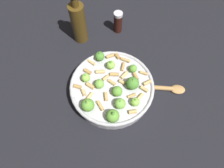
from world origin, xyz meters
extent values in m
plane|color=black|center=(0.00, 0.00, 0.00)|extent=(2.40, 2.40, 0.00)
cylinder|color=#B7B7BC|center=(0.00, 0.00, 0.02)|extent=(0.27, 0.27, 0.05)
torus|color=#B7B7BC|center=(0.00, 0.00, 0.05)|extent=(0.28, 0.28, 0.01)
sphere|color=#8CC64C|center=(0.03, 0.09, 0.06)|extent=(0.03, 0.03, 0.03)
cone|color=#609E38|center=(0.03, 0.09, 0.08)|extent=(0.01, 0.01, 0.01)
sphere|color=#609E38|center=(-0.03, -0.01, 0.07)|extent=(0.03, 0.03, 0.03)
cone|color=#75B247|center=(-0.03, -0.01, 0.08)|extent=(0.02, 0.02, 0.01)
sphere|color=#75B247|center=(-0.07, -0.02, 0.07)|extent=(0.04, 0.04, 0.04)
cone|color=#609E38|center=(-0.07, -0.02, 0.08)|extent=(0.01, 0.01, 0.01)
sphere|color=#8CC64C|center=(0.07, 0.00, 0.06)|extent=(0.03, 0.03, 0.03)
cone|color=#609E38|center=(0.07, 0.00, 0.08)|extent=(0.01, 0.01, 0.01)
sphere|color=#4C8933|center=(0.11, 0.04, 0.07)|extent=(0.03, 0.03, 0.03)
cone|color=#4C8933|center=(0.11, 0.04, 0.08)|extent=(0.02, 0.02, 0.01)
sphere|color=#4C8933|center=(-0.01, -0.07, 0.07)|extent=(0.04, 0.04, 0.04)
cone|color=#609E38|center=(-0.01, -0.07, 0.09)|extent=(0.02, 0.02, 0.02)
sphere|color=#609E38|center=(0.05, -0.08, 0.06)|extent=(0.03, 0.03, 0.03)
cone|color=#75B247|center=(0.05, -0.08, 0.08)|extent=(0.01, 0.01, 0.01)
sphere|color=#75B247|center=(0.00, 0.04, 0.07)|extent=(0.03, 0.03, 0.03)
cone|color=#8CC64C|center=(0.00, 0.04, 0.08)|extent=(0.02, 0.02, 0.01)
sphere|color=#8CC64C|center=(-0.07, -0.07, 0.06)|extent=(0.03, 0.03, 0.03)
cone|color=#8CC64C|center=(-0.07, -0.07, 0.08)|extent=(0.02, 0.02, 0.01)
sphere|color=#609E38|center=(-0.07, 0.08, 0.07)|extent=(0.04, 0.04, 0.04)
cone|color=#75B247|center=(-0.07, 0.08, 0.09)|extent=(0.02, 0.02, 0.02)
sphere|color=#609E38|center=(-0.11, 0.01, 0.07)|extent=(0.04, 0.04, 0.04)
cone|color=#4C8933|center=(-0.11, 0.01, 0.09)|extent=(0.02, 0.02, 0.02)
cylinder|color=tan|center=(0.04, -0.11, 0.05)|extent=(0.02, 0.03, 0.01)
cylinder|color=tan|center=(0.06, 0.08, 0.06)|extent=(0.03, 0.03, 0.01)
cylinder|color=tan|center=(0.01, 0.00, 0.05)|extent=(0.03, 0.03, 0.01)
cylinder|color=tan|center=(-0.05, -0.09, 0.06)|extent=(0.03, 0.03, 0.01)
cylinder|color=tan|center=(-0.02, 0.09, 0.06)|extent=(0.03, 0.02, 0.01)
cylinder|color=tan|center=(0.12, -0.03, 0.06)|extent=(0.03, 0.02, 0.01)
cylinder|color=tan|center=(0.04, -0.01, 0.06)|extent=(0.02, 0.03, 0.01)
cylinder|color=tan|center=(-0.04, 0.08, 0.06)|extent=(0.03, 0.03, 0.01)
cylinder|color=tan|center=(0.00, -0.12, 0.06)|extent=(0.02, 0.03, 0.01)
cylinder|color=tan|center=(-0.04, 0.02, 0.06)|extent=(0.03, 0.01, 0.01)
cylinder|color=tan|center=(0.10, 0.07, 0.05)|extent=(0.03, 0.03, 0.01)
cylinder|color=tan|center=(0.07, -0.04, 0.05)|extent=(0.03, 0.02, 0.01)
cylinder|color=tan|center=(0.01, -0.04, 0.06)|extent=(0.02, 0.03, 0.01)
cylinder|color=tan|center=(-0.04, -0.06, 0.05)|extent=(0.02, 0.03, 0.01)
cylinder|color=tan|center=(0.12, 0.00, 0.06)|extent=(0.02, 0.03, 0.01)
cylinder|color=tan|center=(0.00, 0.11, 0.06)|extent=(0.02, 0.03, 0.01)
cylinder|color=tan|center=(0.05, 0.04, 0.06)|extent=(0.01, 0.03, 0.01)
cylinder|color=tan|center=(0.03, 0.02, 0.05)|extent=(0.02, 0.03, 0.01)
cylinder|color=tan|center=(0.10, -0.05, 0.05)|extent=(0.03, 0.03, 0.01)
cylinder|color=tan|center=(-0.07, 0.04, 0.06)|extent=(0.04, 0.02, 0.01)
cylinder|color=tan|center=(0.03, -0.08, 0.06)|extent=(0.03, 0.02, 0.01)
cylinder|color=tan|center=(0.00, 0.07, 0.06)|extent=(0.03, 0.03, 0.01)
cylinder|color=tan|center=(-0.10, -0.06, 0.06)|extent=(0.01, 0.03, 0.01)
cylinder|color=tan|center=(-0.02, -0.10, 0.06)|extent=(0.03, 0.03, 0.01)
cylinder|color=tan|center=(0.03, -0.04, 0.06)|extent=(0.03, 0.03, 0.01)
cylinder|color=#33140F|center=(0.29, -0.04, 0.04)|extent=(0.03, 0.03, 0.08)
cylinder|color=silver|center=(0.29, -0.04, 0.09)|extent=(0.04, 0.04, 0.01)
cylinder|color=#4C3814|center=(0.26, 0.11, 0.08)|extent=(0.06, 0.06, 0.16)
cylinder|color=#4C3814|center=(0.26, 0.11, 0.18)|extent=(0.03, 0.03, 0.04)
cylinder|color=#B2844C|center=(0.01, -0.11, 0.01)|extent=(0.05, 0.21, 0.02)
ellipsoid|color=#B2844C|center=(-0.01, -0.23, 0.01)|extent=(0.04, 0.06, 0.01)
camera|label=1|loc=(-0.32, 0.02, 0.65)|focal=32.68mm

